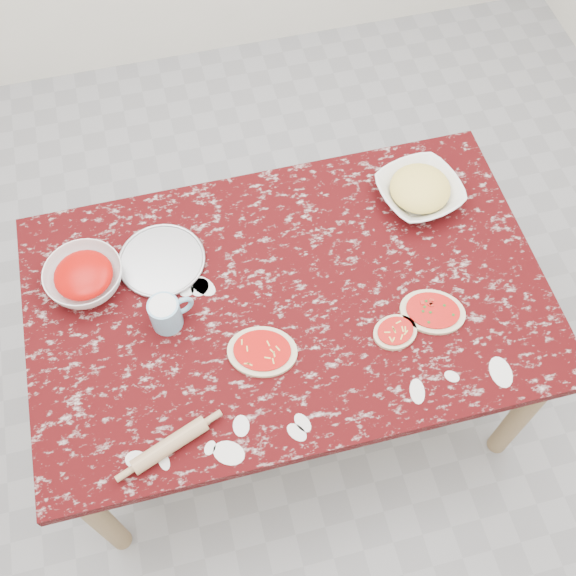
# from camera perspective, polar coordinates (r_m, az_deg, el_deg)

# --- Properties ---
(ground) EXTENTS (4.00, 4.00, 0.00)m
(ground) POSITION_cam_1_polar(r_m,az_deg,el_deg) (2.84, 0.00, -8.13)
(ground) COLOR gray
(worktable) EXTENTS (1.60, 1.00, 0.75)m
(worktable) POSITION_cam_1_polar(r_m,az_deg,el_deg) (2.23, 0.00, -1.71)
(worktable) COLOR #340607
(worktable) RESTS_ON ground
(pizza_tray) EXTENTS (0.34, 0.34, 0.01)m
(pizza_tray) POSITION_cam_1_polar(r_m,az_deg,el_deg) (2.26, -10.22, 2.17)
(pizza_tray) COLOR #B2B2B7
(pizza_tray) RESTS_ON worktable
(sauce_bowl) EXTENTS (0.30, 0.30, 0.08)m
(sauce_bowl) POSITION_cam_1_polar(r_m,az_deg,el_deg) (2.24, -16.20, 0.82)
(sauce_bowl) COLOR white
(sauce_bowl) RESTS_ON worktable
(cheese_bowl) EXTENTS (0.32, 0.32, 0.07)m
(cheese_bowl) POSITION_cam_1_polar(r_m,az_deg,el_deg) (2.39, 10.61, 7.68)
(cheese_bowl) COLOR white
(cheese_bowl) RESTS_ON worktable
(flour_mug) EXTENTS (0.14, 0.09, 0.11)m
(flour_mug) POSITION_cam_1_polar(r_m,az_deg,el_deg) (2.10, -9.84, -2.02)
(flour_mug) COLOR #75ACCA
(flour_mug) RESTS_ON worktable
(pizza_left) EXTENTS (0.25, 0.22, 0.02)m
(pizza_left) POSITION_cam_1_polar(r_m,az_deg,el_deg) (2.07, -2.11, -5.18)
(pizza_left) COLOR beige
(pizza_left) RESTS_ON worktable
(pizza_mid) EXTENTS (0.15, 0.13, 0.02)m
(pizza_mid) POSITION_cam_1_polar(r_m,az_deg,el_deg) (2.12, 8.70, -3.56)
(pizza_mid) COLOR beige
(pizza_mid) RESTS_ON worktable
(pizza_right) EXTENTS (0.24, 0.22, 0.02)m
(pizza_right) POSITION_cam_1_polar(r_m,az_deg,el_deg) (2.17, 11.67, -1.89)
(pizza_right) COLOR beige
(pizza_right) RESTS_ON worktable
(rolling_pin) EXTENTS (0.23, 0.12, 0.04)m
(rolling_pin) POSITION_cam_1_polar(r_m,az_deg,el_deg) (1.98, -9.59, -12.48)
(rolling_pin) COLOR tan
(rolling_pin) RESTS_ON worktable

